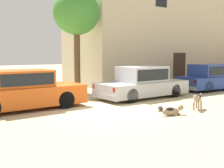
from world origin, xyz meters
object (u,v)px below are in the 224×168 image
Objects in this scene: stray_cat at (160,108)px; parked_sedan_second at (142,82)px; parked_sedan_third at (213,77)px; stray_dog_spotted at (198,99)px; acacia_tree_left at (77,14)px; stray_dog_tan at (172,111)px; parked_sedan_nearest at (23,90)px.

parked_sedan_second is at bearing -167.78° from stray_cat.
stray_dog_spotted is at bearing -142.47° from parked_sedan_third.
acacia_tree_left is (-6.98, 3.23, 3.40)m from parked_sedan_third.
acacia_tree_left reaches higher than stray_dog_tan.
stray_cat is at bearing -118.96° from parked_sedan_second.
parked_sedan_second reaches higher than stray_dog_spotted.
parked_sedan_nearest reaches higher than stray_dog_tan.
parked_sedan_nearest is at bearing -86.85° from stray_cat.
stray_dog_spotted is (-5.27, -3.46, -0.31)m from parked_sedan_third.
parked_sedan_second reaches higher than parked_sedan_third.
parked_sedan_second reaches higher than stray_dog_tan.
parked_sedan_third is (10.68, -0.05, 0.01)m from parked_sedan_nearest.
parked_sedan_nearest reaches higher than stray_cat.
parked_sedan_third is at bearing -3.88° from parked_sedan_nearest.
stray_cat is 0.10× the size of acacia_tree_left.
parked_sedan_nearest is 1.00× the size of parked_sedan_third.
parked_sedan_second is 5.11m from acacia_tree_left.
stray_dog_tan is at bearing -116.78° from parked_sedan_second.
acacia_tree_left is at bearing 113.42° from parked_sedan_second.
stray_dog_spotted reaches higher than stray_dog_tan.
parked_sedan_third is 8.41m from acacia_tree_left.
stray_dog_spotted is at bearing -75.69° from acacia_tree_left.
acacia_tree_left reaches higher than parked_sedan_second.
stray_cat is (-6.49, -2.81, -0.65)m from parked_sedan_third.
stray_dog_tan is (-6.72, -3.66, -0.56)m from parked_sedan_third.
stray_dog_tan is (-1.45, -0.20, -0.25)m from stray_dog_spotted.
parked_sedan_third is 0.88× the size of acacia_tree_left.
parked_sedan_second is at bearing -5.78° from parked_sedan_nearest.
acacia_tree_left reaches higher than stray_dog_spotted.
parked_sedan_third is 6.31m from stray_dog_spotted.
parked_sedan_second is 3.32m from stray_dog_spotted.
parked_sedan_nearest is 6.46m from stray_dog_spotted.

